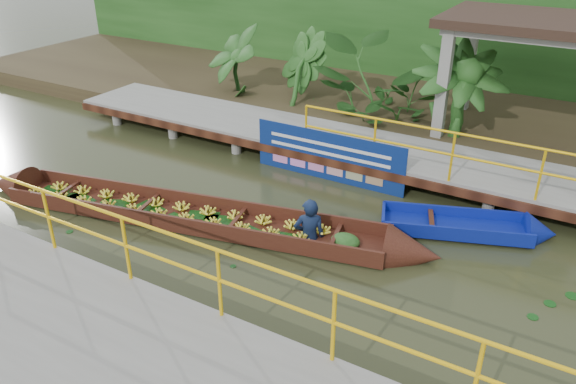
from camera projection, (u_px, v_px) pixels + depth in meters
The scene contains 9 objects.
ground at pixel (287, 235), 10.30m from camera, with size 80.00×80.00×0.00m, color #2D3118.
land_strip at pixel (419, 109), 15.97m from camera, with size 30.00×8.00×0.45m, color #332819.
far_dock at pixel (364, 149), 12.71m from camera, with size 16.00×2.06×1.66m.
pavilion at pixel (544, 35), 12.52m from camera, with size 4.40×3.00×3.00m.
foliage_backdrop at pixel (452, 30), 17.08m from camera, with size 30.00×0.80×4.00m, color #1B4516.
vendor_boat at pixel (203, 214), 10.57m from camera, with size 9.33×2.83×1.97m.
moored_blue_boat at pixel (497, 230), 10.21m from camera, with size 3.18×1.79×0.74m.
blue_banner at pixel (328, 156), 12.14m from camera, with size 3.51×0.04×1.10m.
tropical_plants at pixel (442, 93), 13.20m from camera, with size 14.62×1.62×2.02m.
Camera 1 is at (4.45, -7.60, 5.41)m, focal length 35.00 mm.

